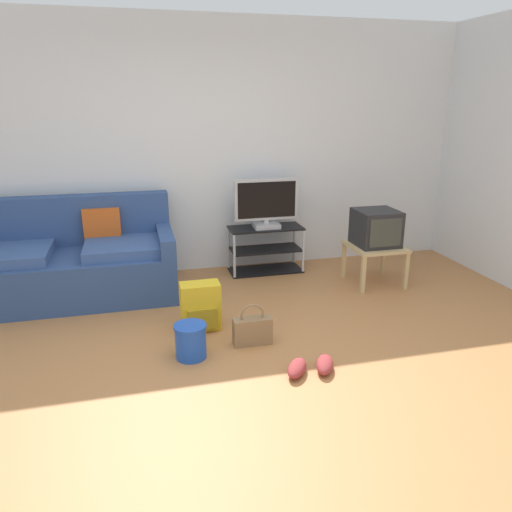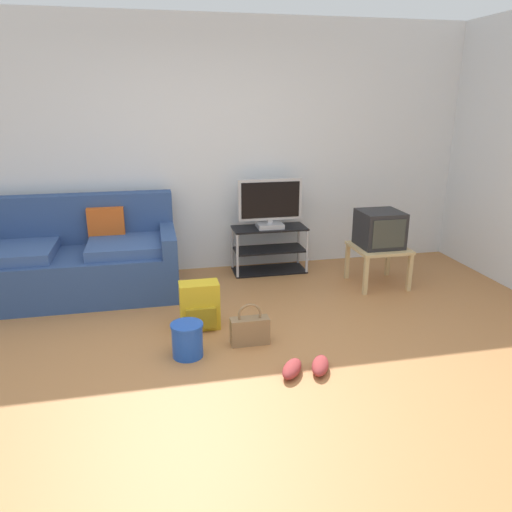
{
  "view_description": "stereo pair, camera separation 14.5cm",
  "coord_description": "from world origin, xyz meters",
  "px_view_note": "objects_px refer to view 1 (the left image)",
  "views": [
    {
      "loc": [
        -0.7,
        -2.95,
        1.88
      ],
      "look_at": [
        0.3,
        1.02,
        0.56
      ],
      "focal_mm": 34.47,
      "sensor_mm": 36.0,
      "label": 1
    },
    {
      "loc": [
        -0.56,
        -2.99,
        1.88
      ],
      "look_at": [
        0.3,
        1.02,
        0.56
      ],
      "focal_mm": 34.47,
      "sensor_mm": 36.0,
      "label": 2
    }
  ],
  "objects_px": {
    "tv_stand": "(265,249)",
    "crt_tv": "(376,228)",
    "backpack": "(201,307)",
    "cleaning_bucket": "(191,340)",
    "flat_tv": "(266,204)",
    "handbag": "(252,330)",
    "side_table": "(375,251)",
    "couch": "(71,263)",
    "sneakers_pair": "(311,366)"
  },
  "relations": [
    {
      "from": "tv_stand",
      "to": "side_table",
      "type": "bearing_deg",
      "value": -32.47
    },
    {
      "from": "tv_stand",
      "to": "cleaning_bucket",
      "type": "distance_m",
      "value": 2.05
    },
    {
      "from": "side_table",
      "to": "cleaning_bucket",
      "type": "distance_m",
      "value": 2.36
    },
    {
      "from": "flat_tv",
      "to": "handbag",
      "type": "height_order",
      "value": "flat_tv"
    },
    {
      "from": "couch",
      "to": "flat_tv",
      "type": "relative_size",
      "value": 2.81
    },
    {
      "from": "cleaning_bucket",
      "to": "sneakers_pair",
      "type": "bearing_deg",
      "value": -27.59
    },
    {
      "from": "couch",
      "to": "sneakers_pair",
      "type": "distance_m",
      "value": 2.65
    },
    {
      "from": "cleaning_bucket",
      "to": "sneakers_pair",
      "type": "xyz_separation_m",
      "value": [
        0.81,
        -0.42,
        -0.1
      ]
    },
    {
      "from": "side_table",
      "to": "sneakers_pair",
      "type": "height_order",
      "value": "side_table"
    },
    {
      "from": "sneakers_pair",
      "to": "cleaning_bucket",
      "type": "bearing_deg",
      "value": 152.41
    },
    {
      "from": "side_table",
      "to": "handbag",
      "type": "bearing_deg",
      "value": -147.22
    },
    {
      "from": "flat_tv",
      "to": "side_table",
      "type": "height_order",
      "value": "flat_tv"
    },
    {
      "from": "crt_tv",
      "to": "backpack",
      "type": "xyz_separation_m",
      "value": [
        -1.93,
        -0.65,
        -0.4
      ]
    },
    {
      "from": "handbag",
      "to": "cleaning_bucket",
      "type": "xyz_separation_m",
      "value": [
        -0.5,
        -0.1,
        0.02
      ]
    },
    {
      "from": "crt_tv",
      "to": "couch",
      "type": "bearing_deg",
      "value": 172.7
    },
    {
      "from": "handbag",
      "to": "cleaning_bucket",
      "type": "relative_size",
      "value": 1.29
    },
    {
      "from": "sneakers_pair",
      "to": "side_table",
      "type": "bearing_deg",
      "value": 50.44
    },
    {
      "from": "backpack",
      "to": "sneakers_pair",
      "type": "distance_m",
      "value": 1.12
    },
    {
      "from": "couch",
      "to": "tv_stand",
      "type": "relative_size",
      "value": 2.43
    },
    {
      "from": "tv_stand",
      "to": "cleaning_bucket",
      "type": "relative_size",
      "value": 3.05
    },
    {
      "from": "side_table",
      "to": "handbag",
      "type": "distance_m",
      "value": 1.88
    },
    {
      "from": "flat_tv",
      "to": "crt_tv",
      "type": "relative_size",
      "value": 1.66
    },
    {
      "from": "cleaning_bucket",
      "to": "backpack",
      "type": "bearing_deg",
      "value": 73.03
    },
    {
      "from": "cleaning_bucket",
      "to": "flat_tv",
      "type": "bearing_deg",
      "value": 58.48
    },
    {
      "from": "tv_stand",
      "to": "side_table",
      "type": "relative_size",
      "value": 1.52
    },
    {
      "from": "tv_stand",
      "to": "crt_tv",
      "type": "height_order",
      "value": "crt_tv"
    },
    {
      "from": "tv_stand",
      "to": "backpack",
      "type": "relative_size",
      "value": 2.01
    },
    {
      "from": "flat_tv",
      "to": "backpack",
      "type": "relative_size",
      "value": 1.73
    },
    {
      "from": "couch",
      "to": "cleaning_bucket",
      "type": "distance_m",
      "value": 1.81
    },
    {
      "from": "tv_stand",
      "to": "cleaning_bucket",
      "type": "height_order",
      "value": "tv_stand"
    },
    {
      "from": "tv_stand",
      "to": "flat_tv",
      "type": "height_order",
      "value": "flat_tv"
    },
    {
      "from": "side_table",
      "to": "handbag",
      "type": "height_order",
      "value": "side_table"
    },
    {
      "from": "flat_tv",
      "to": "handbag",
      "type": "distance_m",
      "value": 1.85
    },
    {
      "from": "tv_stand",
      "to": "cleaning_bucket",
      "type": "xyz_separation_m",
      "value": [
        -1.06,
        -1.75,
        -0.11
      ]
    },
    {
      "from": "tv_stand",
      "to": "crt_tv",
      "type": "distance_m",
      "value": 1.24
    },
    {
      "from": "couch",
      "to": "flat_tv",
      "type": "bearing_deg",
      "value": 6.0
    },
    {
      "from": "tv_stand",
      "to": "backpack",
      "type": "height_order",
      "value": "tv_stand"
    },
    {
      "from": "side_table",
      "to": "tv_stand",
      "type": "bearing_deg",
      "value": 147.53
    },
    {
      "from": "crt_tv",
      "to": "cleaning_bucket",
      "type": "distance_m",
      "value": 2.4
    },
    {
      "from": "backpack",
      "to": "tv_stand",
      "type": "bearing_deg",
      "value": 26.46
    },
    {
      "from": "couch",
      "to": "side_table",
      "type": "height_order",
      "value": "couch"
    },
    {
      "from": "tv_stand",
      "to": "crt_tv",
      "type": "bearing_deg",
      "value": -31.82
    },
    {
      "from": "flat_tv",
      "to": "sneakers_pair",
      "type": "bearing_deg",
      "value": -96.7
    },
    {
      "from": "couch",
      "to": "side_table",
      "type": "bearing_deg",
      "value": -7.6
    },
    {
      "from": "couch",
      "to": "cleaning_bucket",
      "type": "xyz_separation_m",
      "value": [
        0.98,
        -1.51,
        -0.2
      ]
    },
    {
      "from": "handbag",
      "to": "sneakers_pair",
      "type": "distance_m",
      "value": 0.61
    },
    {
      "from": "backpack",
      "to": "cleaning_bucket",
      "type": "xyz_separation_m",
      "value": [
        -0.14,
        -0.47,
        -0.06
      ]
    },
    {
      "from": "crt_tv",
      "to": "sneakers_pair",
      "type": "height_order",
      "value": "crt_tv"
    },
    {
      "from": "crt_tv",
      "to": "handbag",
      "type": "distance_m",
      "value": 1.94
    },
    {
      "from": "crt_tv",
      "to": "sneakers_pair",
      "type": "bearing_deg",
      "value": -129.27
    }
  ]
}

